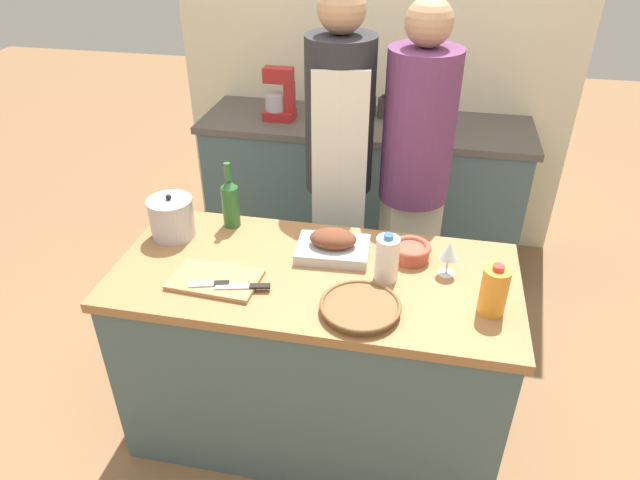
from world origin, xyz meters
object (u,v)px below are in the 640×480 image
stock_pot (172,218)px  wine_bottle_green (230,201)px  cutting_board (215,280)px  condiment_bottle_tall (383,107)px  mixing_bowl (411,251)px  condiment_bottle_short (448,117)px  juice_jug (494,291)px  person_cook_guest (415,171)px  knife_chef (245,286)px  condiment_bottle_extra (371,106)px  stand_mixer (280,98)px  person_cook_aproned (339,160)px  wicker_basket (360,307)px  wine_glass_left (449,252)px  milk_jug (387,258)px  knife_paring (211,284)px  roasting_pan (333,245)px

stock_pot → wine_bottle_green: bearing=31.3°
cutting_board → condiment_bottle_tall: size_ratio=2.45×
mixing_bowl → condiment_bottle_short: bearing=84.9°
cutting_board → juice_jug: bearing=1.6°
juice_jug → person_cook_guest: bearing=111.1°
knife_chef → condiment_bottle_tall: 1.76m
condiment_bottle_tall → condiment_bottle_extra: condiment_bottle_tall is taller
stand_mixer → person_cook_guest: 1.08m
stand_mixer → person_cook_aproned: size_ratio=0.17×
wicker_basket → cutting_board: (-0.56, 0.07, -0.01)m
wine_glass_left → condiment_bottle_extra: 1.57m
stock_pot → juice_jug: bearing=-11.1°
stock_pot → milk_jug: size_ratio=1.00×
mixing_bowl → wine_glass_left: 0.18m
wine_glass_left → condiment_bottle_tall: condiment_bottle_tall is taller
juice_jug → milk_jug: same height
wine_bottle_green → stand_mixer: stand_mixer is taller
mixing_bowl → wine_glass_left: size_ratio=1.12×
cutting_board → person_cook_aproned: 0.94m
mixing_bowl → wine_glass_left: (0.14, -0.08, 0.07)m
wine_bottle_green → condiment_bottle_tall: bearing=68.0°
stand_mixer → condiment_bottle_extra: stand_mixer is taller
milk_jug → condiment_bottle_extra: bearing=99.4°
wicker_basket → knife_paring: bearing=177.4°
wicker_basket → milk_jug: size_ratio=1.47×
wicker_basket → person_cook_guest: bearing=82.5°
wicker_basket → stock_pot: stock_pot is taller
condiment_bottle_short → wine_glass_left: bearing=-88.9°
stand_mixer → wicker_basket: bearing=-66.1°
roasting_pan → stand_mixer: stand_mixer is taller
wine_glass_left → condiment_bottle_short: size_ratio=0.94×
stock_pot → wine_glass_left: bearing=-2.9°
roasting_pan → knife_chef: (-0.27, -0.30, -0.02)m
stock_pot → person_cook_aproned: bearing=43.7°
stand_mixer → person_cook_aproned: 0.84m
milk_jug → stand_mixer: bearing=119.3°
stand_mixer → person_cook_guest: size_ratio=0.18×
condiment_bottle_tall → cutting_board: bearing=-104.7°
stock_pot → wine_glass_left: (1.15, -0.06, 0.02)m
wine_bottle_green → person_cook_aproned: (0.40, 0.45, 0.03)m
roasting_pan → person_cook_aproned: bearing=97.8°
knife_chef → person_cook_aproned: (0.19, 0.90, 0.13)m
wine_bottle_green → person_cook_aproned: person_cook_aproned is taller
wine_glass_left → person_cook_guest: person_cook_guest is taller
mixing_bowl → milk_jug: milk_jug is taller
mixing_bowl → knife_chef: bearing=-150.1°
juice_jug → wine_glass_left: juice_jug is taller
wine_glass_left → condiment_bottle_short: 1.38m
condiment_bottle_tall → condiment_bottle_extra: bearing=164.5°
person_cook_aproned → condiment_bottle_extra: bearing=76.7°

